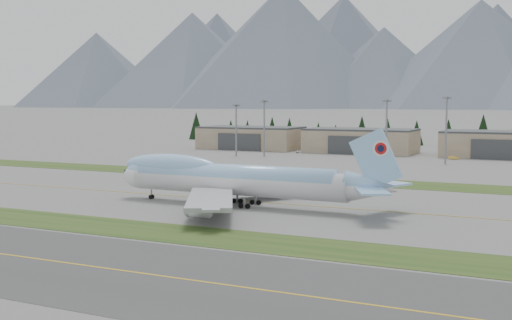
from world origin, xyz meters
The scene contains 15 objects.
ground centered at (0.00, 0.00, 0.00)m, with size 7000.00×7000.00×0.00m, color slate.
grass_strip_near centered at (0.00, -38.00, 0.00)m, with size 400.00×14.00×0.08m, color #244317.
grass_strip_far centered at (0.00, 45.00, 0.00)m, with size 400.00×18.00×0.08m, color #244317.
asphalt_taxiway centered at (0.00, -62.00, 0.00)m, with size 400.00×32.00×0.04m, color #353535.
taxiway_line_main centered at (0.00, 0.00, 0.00)m, with size 400.00×0.40×0.02m, color gold.
taxiway_line_near centered at (0.00, -62.00, 0.00)m, with size 400.00×0.40×0.02m, color gold.
boeing_747_freighter centered at (1.59, -6.66, 5.83)m, with size 66.54×58.02×17.70m.
hangar_left centered at (-70.00, 149.90, 5.39)m, with size 48.00×26.60×10.80m.
hangar_center centered at (-15.00, 149.90, 5.39)m, with size 48.00×26.60×10.80m.
hangar_right centered at (45.00, 149.90, 5.39)m, with size 48.00×26.60×10.80m.
floodlight_masts centered at (14.23, 110.68, 16.35)m, with size 158.13×6.47×24.74m.
service_vehicle_a centered at (-40.02, 135.68, 0.00)m, with size 1.33×3.29×1.12m, color silver.
service_vehicle_b centered at (28.19, 131.56, 0.00)m, with size 1.47×4.18×1.38m, color gold.
conifer_belt centered at (5.83, 212.17, 7.30)m, with size 278.91×16.51×16.68m.
mountain_ridge_front centered at (-108.98, 2234.45, 216.96)m, with size 4347.05×1204.88×492.32m.
Camera 1 is at (65.71, -130.77, 22.67)m, focal length 45.00 mm.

